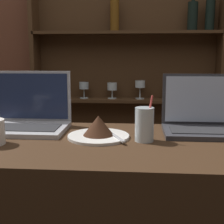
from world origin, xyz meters
TOP-DOWN VIEW (x-y plane):
  - back_wall at (0.00, 1.59)m, footprint 7.00×0.06m
  - back_shelf at (0.11, 1.51)m, footprint 1.34×0.18m
  - laptop_near at (-0.27, 0.45)m, footprint 0.33×0.24m
  - laptop_far at (0.45, 0.45)m, footprint 0.33×0.21m
  - cake_plate at (0.04, 0.33)m, footprint 0.23×0.23m
  - water_glass at (0.21, 0.30)m, footprint 0.07×0.07m

SIDE VIEW (x-z plane):
  - back_shelf at x=0.11m, z-range 0.04..1.95m
  - cake_plate at x=0.04m, z-range 1.06..1.14m
  - laptop_near at x=-0.27m, z-range 1.01..1.24m
  - laptop_far at x=0.45m, z-range 1.01..1.24m
  - water_glass at x=0.21m, z-range 1.05..1.21m
  - back_wall at x=0.00m, z-range 0.00..2.70m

